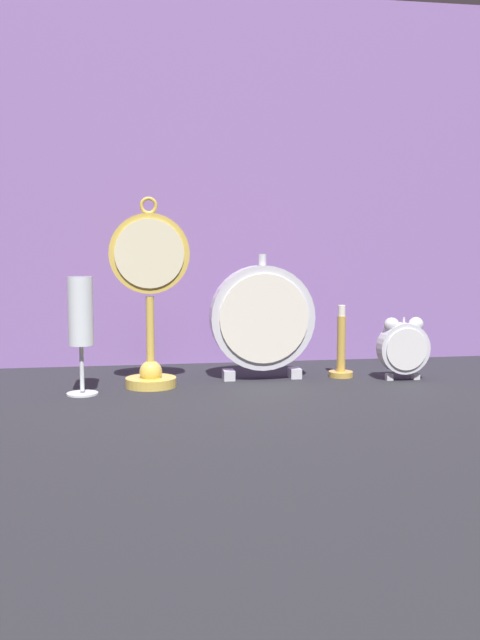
{
  "coord_description": "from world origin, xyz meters",
  "views": [
    {
      "loc": [
        -0.19,
        -1.12,
        0.24
      ],
      "look_at": [
        0.0,
        0.08,
        0.11
      ],
      "focal_mm": 40.0,
      "sensor_mm": 36.0,
      "label": 1
    }
  ],
  "objects_px": {
    "pocket_watch_on_stand": "(150,295)",
    "mantel_clock_silver": "(262,318)",
    "champagne_flute": "(81,320)",
    "alarm_clock_twin_bell": "(403,345)",
    "brass_candlestick": "(341,354)"
  },
  "relations": [
    {
      "from": "pocket_watch_on_stand",
      "to": "mantel_clock_silver",
      "type": "xyz_separation_m",
      "value": [
        0.2,
        0.04,
        -0.05
      ]
    },
    {
      "from": "brass_candlestick",
      "to": "pocket_watch_on_stand",
      "type": "bearing_deg",
      "value": -173.81
    },
    {
      "from": "champagne_flute",
      "to": "pocket_watch_on_stand",
      "type": "bearing_deg",
      "value": 22.26
    },
    {
      "from": "pocket_watch_on_stand",
      "to": "alarm_clock_twin_bell",
      "type": "relative_size",
      "value": 2.84
    },
    {
      "from": "pocket_watch_on_stand",
      "to": "alarm_clock_twin_bell",
      "type": "bearing_deg",
      "value": -1.17
    },
    {
      "from": "pocket_watch_on_stand",
      "to": "brass_candlestick",
      "type": "bearing_deg",
      "value": 6.19
    },
    {
      "from": "champagne_flute",
      "to": "mantel_clock_silver",
      "type": "bearing_deg",
      "value": 15.29
    },
    {
      "from": "champagne_flute",
      "to": "brass_candlestick",
      "type": "relative_size",
      "value": 1.45
    },
    {
      "from": "mantel_clock_silver",
      "to": "brass_candlestick",
      "type": "relative_size",
      "value": 1.71
    },
    {
      "from": "alarm_clock_twin_bell",
      "to": "mantel_clock_silver",
      "type": "xyz_separation_m",
      "value": [
        -0.25,
        0.05,
        0.05
      ]
    },
    {
      "from": "pocket_watch_on_stand",
      "to": "alarm_clock_twin_bell",
      "type": "distance_m",
      "value": 0.46
    },
    {
      "from": "alarm_clock_twin_bell",
      "to": "champagne_flute",
      "type": "xyz_separation_m",
      "value": [
        -0.56,
        -0.04,
        0.06
      ]
    },
    {
      "from": "alarm_clock_twin_bell",
      "to": "brass_candlestick",
      "type": "distance_m",
      "value": 0.11
    },
    {
      "from": "pocket_watch_on_stand",
      "to": "alarm_clock_twin_bell",
      "type": "height_order",
      "value": "pocket_watch_on_stand"
    },
    {
      "from": "alarm_clock_twin_bell",
      "to": "mantel_clock_silver",
      "type": "bearing_deg",
      "value": 168.85
    }
  ]
}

